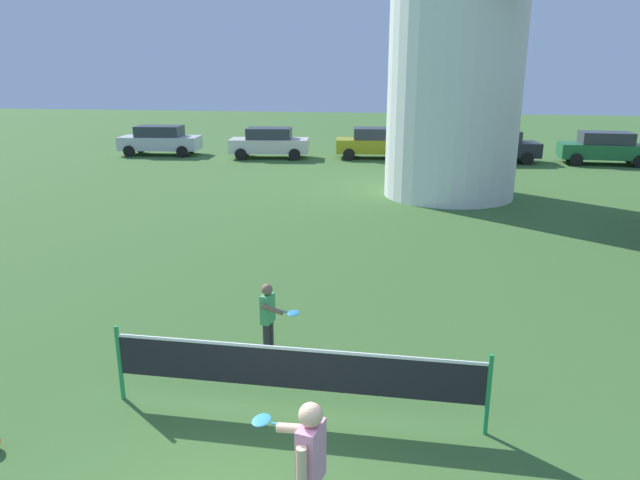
# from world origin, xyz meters

# --- Properties ---
(tennis_net) EXTENTS (4.96, 0.06, 1.10)m
(tennis_net) POSITION_xyz_m (0.14, 2.09, 0.68)
(tennis_net) COLOR #238E4C
(tennis_net) RESTS_ON ground_plane
(player_near) EXTENTS (0.79, 0.71, 1.51)m
(player_near) POSITION_xyz_m (0.73, 0.03, 0.85)
(player_near) COLOR #9E937F
(player_near) RESTS_ON ground_plane
(player_far) EXTENTS (0.69, 0.60, 1.19)m
(player_far) POSITION_xyz_m (-0.62, 3.74, 0.68)
(player_far) COLOR #333338
(player_far) RESTS_ON ground_plane
(parked_car_silver) EXTENTS (4.37, 2.23, 1.56)m
(parked_car_silver) POSITION_xyz_m (-12.20, 25.16, 0.81)
(parked_car_silver) COLOR silver
(parked_car_silver) RESTS_ON ground_plane
(parked_car_cream) EXTENTS (4.24, 2.30, 1.56)m
(parked_car_cream) POSITION_xyz_m (-6.08, 25.04, 0.81)
(parked_car_cream) COLOR silver
(parked_car_cream) RESTS_ON ground_plane
(parked_car_mustard) EXTENTS (4.28, 2.30, 1.56)m
(parked_car_mustard) POSITION_xyz_m (-0.61, 25.93, 0.81)
(parked_car_mustard) COLOR #999919
(parked_car_mustard) RESTS_ON ground_plane
(parked_car_black) EXTENTS (4.66, 2.30, 1.56)m
(parked_car_black) POSITION_xyz_m (5.21, 25.49, 0.81)
(parked_car_black) COLOR #1E232D
(parked_car_black) RESTS_ON ground_plane
(parked_car_green) EXTENTS (4.20, 1.98, 1.56)m
(parked_car_green) POSITION_xyz_m (10.53, 25.69, 0.81)
(parked_car_green) COLOR #1E6638
(parked_car_green) RESTS_ON ground_plane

